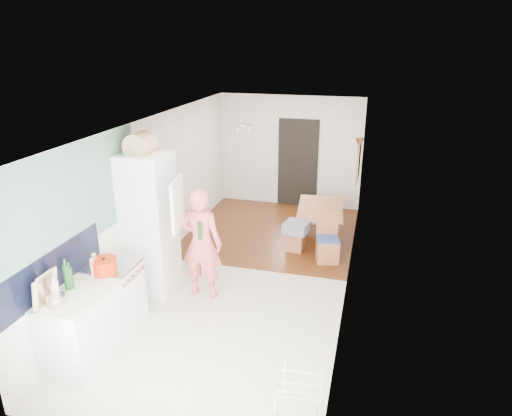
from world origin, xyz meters
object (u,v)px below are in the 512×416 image
at_px(person, 201,234).
at_px(stool, 296,241).
at_px(dining_chair, 328,238).
at_px(dining_table, 321,223).
at_px(drying_rack, 299,413).

bearing_deg(person, stool, -119.19).
xyz_separation_m(dining_chair, stool, (-0.61, 0.29, -0.25)).
bearing_deg(stool, dining_table, 68.20).
xyz_separation_m(dining_table, stool, (-0.35, -0.88, -0.04)).
height_order(stool, drying_rack, drying_rack).
xyz_separation_m(person, dining_table, (1.42, 2.75, -0.77)).
distance_m(dining_chair, drying_rack, 3.90).
height_order(dining_table, dining_chair, dining_chair).
xyz_separation_m(person, stool, (1.07, 1.87, -0.81)).
bearing_deg(dining_table, drying_rack, 178.99).
bearing_deg(dining_chair, dining_table, 88.70).
relative_size(dining_table, stool, 3.48).
relative_size(person, stool, 5.34).
relative_size(person, drying_rack, 2.69).
distance_m(person, dining_table, 3.19).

